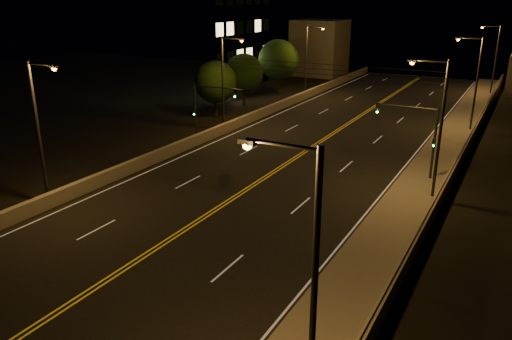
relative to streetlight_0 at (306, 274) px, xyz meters
The scene contains 21 objects.
road 20.71m from the streetlight_0, 125.15° to the left, with size 18.00×120.00×0.02m, color black.
sidewalk 17.19m from the streetlight_0, 92.53° to the left, with size 3.60×120.00×0.30m, color gray.
curb 17.39m from the streetlight_0, 99.00° to the left, with size 0.14×120.00×0.15m, color gray.
parapet_wall 17.01m from the streetlight_0, 86.76° to the left, with size 0.30×120.00×1.00m, color gray.
jersey_barrier 27.13m from the streetlight_0, 142.17° to the left, with size 0.45×120.00×0.97m, color gray.
distant_building_left 74.98m from the streetlight_0, 111.54° to the left, with size 8.00×8.00×9.14m, color slate.
parapet_rail 16.88m from the streetlight_0, 86.76° to the left, with size 0.06×0.06×120.00m, color black.
lane_markings 20.66m from the streetlight_0, 125.26° to the left, with size 17.32×116.00×0.00m.
streetlight_0 is the anchor object (origin of this frame).
streetlight_1 20.97m from the streetlight_0, 90.00° to the left, with size 2.55×0.28×9.25m.
streetlight_2 41.16m from the streetlight_0, 90.00° to the left, with size 2.55×0.28×9.25m.
streetlight_3 63.40m from the streetlight_0, 90.00° to the left, with size 2.55×0.28×9.25m.
streetlight_4 22.98m from the streetlight_0, 158.95° to the left, with size 2.55×0.28×9.25m.
streetlight_5 36.73m from the streetlight_0, 125.72° to the left, with size 2.55×0.28×9.25m.
streetlight_6 54.82m from the streetlight_0, 113.03° to the left, with size 2.55×0.28×9.25m.
traffic_signal_right 24.57m from the streetlight_0, 93.70° to the left, with size 5.11×0.31×5.59m.
traffic_signal_left 31.81m from the streetlight_0, 129.64° to the left, with size 5.11×0.31×5.59m.
overhead_wires 28.40m from the streetlight_0, 114.01° to the left, with size 22.00×0.03×0.83m.
tree_0 42.77m from the streetlight_0, 126.68° to the left, with size 4.63×4.63×6.28m.
tree_1 49.11m from the streetlight_0, 122.15° to the left, with size 4.68×4.68×6.35m.
tree_2 56.42m from the streetlight_0, 117.11° to the left, with size 5.49×5.49×7.44m.
Camera 1 is at (16.30, -8.07, 12.89)m, focal length 35.00 mm.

